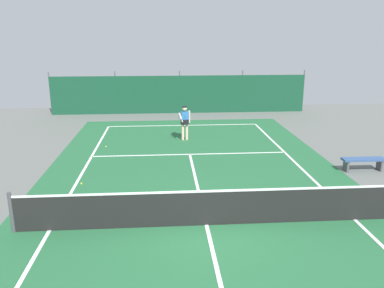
{
  "coord_description": "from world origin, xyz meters",
  "views": [
    {
      "loc": [
        -1.1,
        -9.45,
        4.93
      ],
      "look_at": [
        -0.02,
        4.85,
        0.9
      ],
      "focal_mm": 36.65,
      "sensor_mm": 36.0,
      "label": 1
    }
  ],
  "objects_px": {
    "tennis_ball_near_player": "(81,184)",
    "tennis_ball_midcourt": "(106,147)",
    "courtside_bench": "(363,161)",
    "tennis_player": "(185,120)",
    "tennis_net": "(207,208)"
  },
  "relations": [
    {
      "from": "tennis_net",
      "to": "courtside_bench",
      "type": "distance_m",
      "value": 7.41
    },
    {
      "from": "tennis_player",
      "to": "courtside_bench",
      "type": "relative_size",
      "value": 1.03
    },
    {
      "from": "tennis_player",
      "to": "tennis_ball_near_player",
      "type": "xyz_separation_m",
      "value": [
        -3.84,
        -5.57,
        -0.93
      ]
    },
    {
      "from": "tennis_player",
      "to": "courtside_bench",
      "type": "height_order",
      "value": "tennis_player"
    },
    {
      "from": "tennis_ball_midcourt",
      "to": "courtside_bench",
      "type": "xyz_separation_m",
      "value": [
        10.02,
        -3.92,
        0.34
      ]
    },
    {
      "from": "tennis_ball_midcourt",
      "to": "tennis_ball_near_player",
      "type": "bearing_deg",
      "value": -92.6
    },
    {
      "from": "tennis_net",
      "to": "tennis_player",
      "type": "relative_size",
      "value": 6.17
    },
    {
      "from": "courtside_bench",
      "to": "tennis_player",
      "type": "bearing_deg",
      "value": 142.33
    },
    {
      "from": "courtside_bench",
      "to": "tennis_ball_near_player",
      "type": "bearing_deg",
      "value": -176.4
    },
    {
      "from": "tennis_ball_near_player",
      "to": "tennis_ball_midcourt",
      "type": "bearing_deg",
      "value": 87.4
    },
    {
      "from": "tennis_ball_near_player",
      "to": "tennis_player",
      "type": "bearing_deg",
      "value": 55.42
    },
    {
      "from": "tennis_ball_near_player",
      "to": "courtside_bench",
      "type": "xyz_separation_m",
      "value": [
        10.22,
        0.64,
        0.34
      ]
    },
    {
      "from": "tennis_player",
      "to": "tennis_ball_near_player",
      "type": "distance_m",
      "value": 6.83
    },
    {
      "from": "tennis_ball_midcourt",
      "to": "courtside_bench",
      "type": "bearing_deg",
      "value": -21.35
    },
    {
      "from": "tennis_player",
      "to": "tennis_ball_near_player",
      "type": "height_order",
      "value": "tennis_player"
    }
  ]
}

